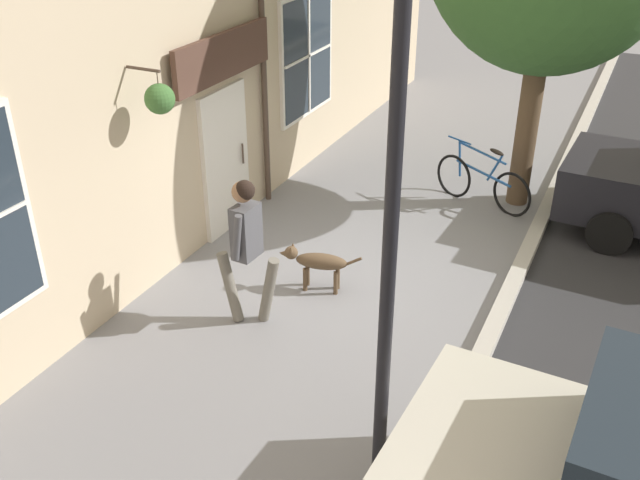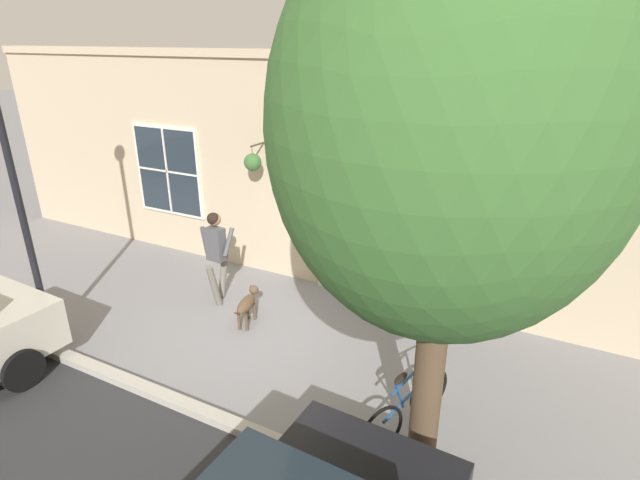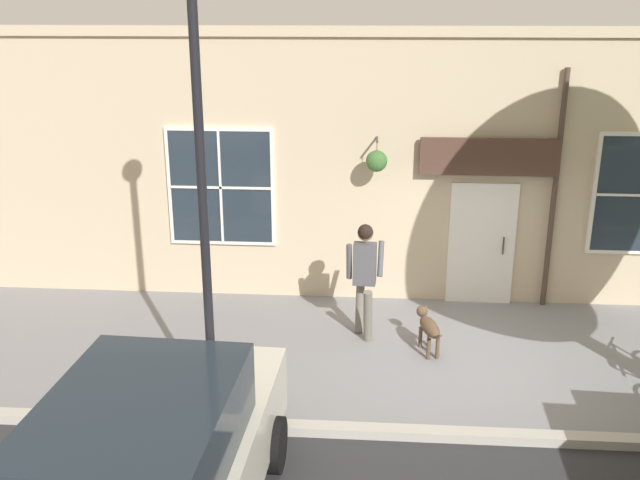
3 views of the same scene
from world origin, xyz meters
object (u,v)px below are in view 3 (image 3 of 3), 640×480
dog_on_leash (428,326)px  parked_car_nearest_curb (149,475)px  street_lamp (200,144)px  pedestrian_walking (365,269)px

dog_on_leash → parked_car_nearest_curb: size_ratio=0.24×
parked_car_nearest_curb → street_lamp: 3.50m
dog_on_leash → parked_car_nearest_curb: bearing=-33.0°
pedestrian_walking → street_lamp: (2.33, -1.83, 2.30)m
pedestrian_walking → dog_on_leash: pedestrian_walking is taller
parked_car_nearest_curb → street_lamp: bearing=179.5°
pedestrian_walking → dog_on_leash: 1.26m
pedestrian_walking → dog_on_leash: (0.42, 0.95, -0.71)m
dog_on_leash → pedestrian_walking: bearing=-113.7°
pedestrian_walking → parked_car_nearest_curb: (4.74, -1.85, -0.23)m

